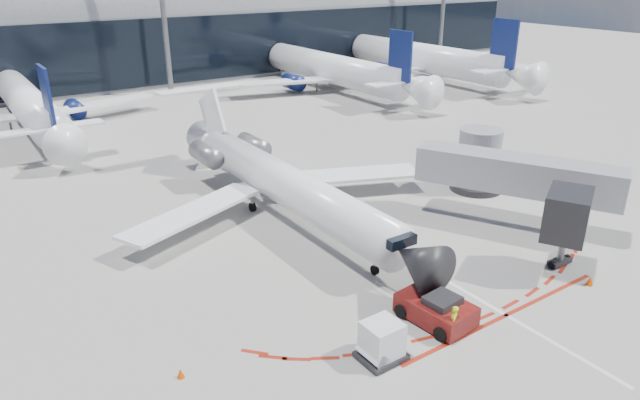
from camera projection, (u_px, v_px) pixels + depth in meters
ground at (364, 233)px, 37.29m from camera, size 260.00×260.00×0.00m
apron_centerline at (346, 222)px, 38.82m from camera, size 0.25×40.00×0.01m
apron_stop_bar at (506, 315)px, 28.50m from camera, size 14.00×0.25×0.01m
terminal_building at (91, 21)px, 83.68m from camera, size 150.00×24.15×24.00m
jet_bridge at (505, 174)px, 38.92m from camera, size 10.03×15.20×4.90m
regional_jet at (280, 181)px, 39.36m from camera, size 23.33×28.77×7.21m
pushback_tug at (436, 309)px, 27.85m from camera, size 2.77×5.84×1.49m
ramp_worker at (453, 323)px, 26.41m from camera, size 0.74×0.74×1.74m
uld_container at (382, 342)px, 25.02m from camera, size 2.00×1.70×1.86m
safety_cone_left at (181, 373)px, 24.13m from camera, size 0.33×0.33×0.46m
safety_cone_right at (590, 281)px, 31.09m from camera, size 0.39×0.39×0.54m
bg_airliner_1 at (22, 78)px, 59.66m from camera, size 32.06×33.94×10.37m
bg_airliner_2 at (326, 46)px, 78.54m from camera, size 35.58×37.67×11.51m
bg_airliner_3 at (417, 36)px, 86.34m from camera, size 37.92×40.15×12.27m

